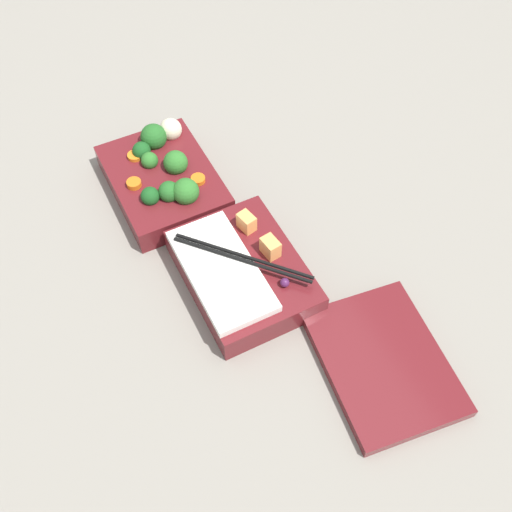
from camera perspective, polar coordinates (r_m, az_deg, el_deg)
The scene contains 4 objects.
ground_plane at distance 0.91m, azimuth -5.33°, elevation 2.15°, with size 3.00×3.00×0.00m, color gray.
bento_tray_vegetable at distance 0.96m, azimuth -8.79°, elevation 7.41°, with size 0.21×0.15×0.07m.
bento_tray_rice at distance 0.84m, azimuth -1.46°, elevation -1.48°, with size 0.21×0.15×0.07m.
bento_lid at distance 0.80m, azimuth 12.04°, elevation -9.85°, with size 0.20×0.15×0.02m, color maroon.
Camera 1 is at (0.54, -0.18, 0.71)m, focal length 42.00 mm.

